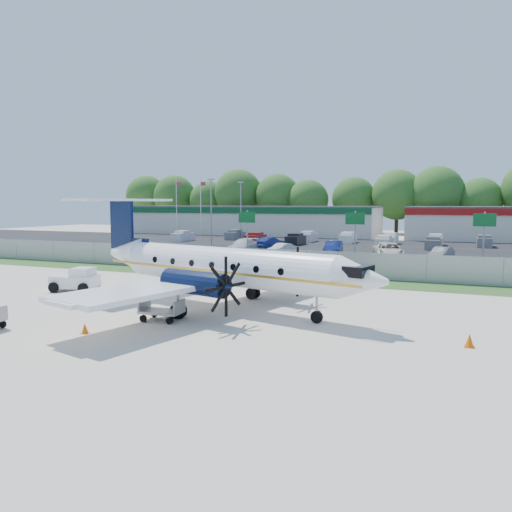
% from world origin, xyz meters
% --- Properties ---
extents(ground, '(170.00, 170.00, 0.00)m').
position_xyz_m(ground, '(0.00, 0.00, 0.00)').
color(ground, beige).
rests_on(ground, ground).
extents(grass_verge, '(170.00, 4.00, 0.02)m').
position_xyz_m(grass_verge, '(0.00, 12.00, 0.01)').
color(grass_verge, '#2D561E').
rests_on(grass_verge, ground).
extents(access_road, '(170.00, 8.00, 0.02)m').
position_xyz_m(access_road, '(0.00, 19.00, 0.01)').
color(access_road, black).
rests_on(access_road, ground).
extents(parking_lot, '(170.00, 32.00, 0.02)m').
position_xyz_m(parking_lot, '(0.00, 40.00, 0.01)').
color(parking_lot, black).
rests_on(parking_lot, ground).
extents(perimeter_fence, '(120.00, 0.06, 1.99)m').
position_xyz_m(perimeter_fence, '(0.00, 14.00, 1.00)').
color(perimeter_fence, gray).
rests_on(perimeter_fence, ground).
extents(building_west, '(46.40, 12.40, 5.24)m').
position_xyz_m(building_west, '(-24.00, 61.98, 2.63)').
color(building_west, silver).
rests_on(building_west, ground).
extents(sign_left, '(1.80, 0.26, 5.00)m').
position_xyz_m(sign_left, '(-8.00, 22.91, 3.61)').
color(sign_left, gray).
rests_on(sign_left, ground).
extents(sign_mid, '(1.80, 0.26, 5.00)m').
position_xyz_m(sign_mid, '(3.00, 22.91, 3.61)').
color(sign_mid, gray).
rests_on(sign_mid, ground).
extents(sign_right, '(1.80, 0.26, 5.00)m').
position_xyz_m(sign_right, '(14.00, 22.91, 3.61)').
color(sign_right, gray).
rests_on(sign_right, ground).
extents(flagpole_west, '(1.06, 0.12, 10.00)m').
position_xyz_m(flagpole_west, '(-35.92, 55.00, 5.64)').
color(flagpole_west, white).
rests_on(flagpole_west, ground).
extents(flagpole_east, '(1.06, 0.12, 10.00)m').
position_xyz_m(flagpole_east, '(-30.92, 55.00, 5.64)').
color(flagpole_east, white).
rests_on(flagpole_east, ground).
extents(light_pole_nw, '(0.90, 0.35, 9.09)m').
position_xyz_m(light_pole_nw, '(-20.00, 38.00, 5.23)').
color(light_pole_nw, gray).
rests_on(light_pole_nw, ground).
extents(light_pole_sw, '(0.90, 0.35, 9.09)m').
position_xyz_m(light_pole_sw, '(-20.00, 48.00, 5.23)').
color(light_pole_sw, gray).
rests_on(light_pole_sw, ground).
extents(tree_line, '(112.00, 6.00, 14.00)m').
position_xyz_m(tree_line, '(0.00, 74.00, 0.00)').
color(tree_line, '#29581A').
rests_on(tree_line, ground).
extents(aircraft, '(19.61, 19.18, 5.98)m').
position_xyz_m(aircraft, '(0.20, 0.44, 2.31)').
color(aircraft, white).
rests_on(aircraft, ground).
extents(pushback_tug, '(3.13, 2.59, 1.51)m').
position_xyz_m(pushback_tug, '(-10.88, 1.64, 0.72)').
color(pushback_tug, white).
rests_on(pushback_tug, ground).
extents(baggage_cart_far, '(2.11, 1.38, 1.05)m').
position_xyz_m(baggage_cart_far, '(-1.07, -3.41, 0.49)').
color(baggage_cart_far, gray).
rests_on(baggage_cart_far, ground).
extents(cone_nose, '(0.38, 0.38, 0.55)m').
position_xyz_m(cone_nose, '(12.73, -2.56, 0.26)').
color(cone_nose, '#E15C07').
rests_on(cone_nose, ground).
extents(cone_port_wing, '(0.33, 0.33, 0.46)m').
position_xyz_m(cone_port_wing, '(-2.84, -6.76, 0.22)').
color(cone_port_wing, '#E15C07').
rests_on(cone_port_wing, ground).
extents(cone_starboard_wing, '(0.42, 0.42, 0.60)m').
position_xyz_m(cone_starboard_wing, '(-1.81, 13.11, 0.28)').
color(cone_starboard_wing, '#E15C07').
rests_on(cone_starboard_wing, ground).
extents(road_car_west, '(5.20, 3.05, 1.36)m').
position_xyz_m(road_car_west, '(-17.06, 18.14, 0.00)').
color(road_car_west, '#595B5E').
rests_on(road_car_west, ground).
extents(road_car_mid, '(4.92, 2.29, 1.39)m').
position_xyz_m(road_car_mid, '(3.30, 20.25, 0.00)').
color(road_car_mid, maroon).
rests_on(road_car_mid, ground).
extents(parked_car_a, '(2.36, 5.46, 1.57)m').
position_xyz_m(parked_car_a, '(-11.39, 29.45, 0.00)').
color(parked_car_a, silver).
rests_on(parked_car_a, ground).
extents(parked_car_b, '(2.43, 4.13, 1.29)m').
position_xyz_m(parked_car_b, '(-6.24, 28.35, 0.00)').
color(parked_car_b, beige).
rests_on(parked_car_b, ground).
extents(parked_car_c, '(2.35, 5.11, 1.62)m').
position_xyz_m(parked_car_c, '(-0.72, 29.88, 0.00)').
color(parked_car_c, navy).
rests_on(parked_car_c, ground).
extents(parked_car_d, '(3.94, 6.35, 1.64)m').
position_xyz_m(parked_car_d, '(5.39, 29.05, 0.00)').
color(parked_car_d, beige).
rests_on(parked_car_d, ground).
extents(parked_car_e, '(2.50, 4.46, 1.39)m').
position_xyz_m(parked_car_e, '(10.45, 28.77, 0.00)').
color(parked_car_e, '#595B5E').
rests_on(parked_car_e, ground).
extents(parked_car_f, '(2.81, 4.55, 1.42)m').
position_xyz_m(parked_car_f, '(-10.26, 35.58, 0.00)').
color(parked_car_f, navy).
rests_on(parked_car_f, ground).
extents(parked_car_g, '(3.07, 4.29, 1.36)m').
position_xyz_m(parked_car_g, '(3.85, 34.96, 0.00)').
color(parked_car_g, silver).
rests_on(parked_car_g, ground).
extents(far_parking_rows, '(56.00, 10.00, 1.60)m').
position_xyz_m(far_parking_rows, '(0.00, 45.00, 0.00)').
color(far_parking_rows, gray).
rests_on(far_parking_rows, ground).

